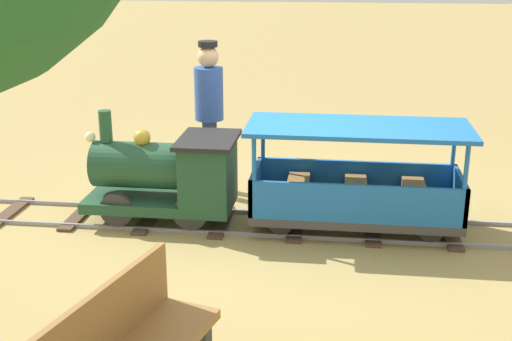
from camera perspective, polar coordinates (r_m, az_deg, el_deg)
ground_plane at (r=6.41m, az=1.71°, el=-4.74°), size 60.00×60.00×0.00m
track at (r=6.42m, az=0.22°, el=-4.54°), size 0.78×5.70×0.04m
locomotive at (r=6.41m, az=-7.33°, el=-0.29°), size 0.74×1.45×1.04m
passenger_car at (r=6.24m, az=8.46°, el=-1.44°), size 0.84×2.00×0.97m
conductor_person at (r=7.09m, az=-4.00°, el=5.56°), size 0.30×0.30×1.62m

